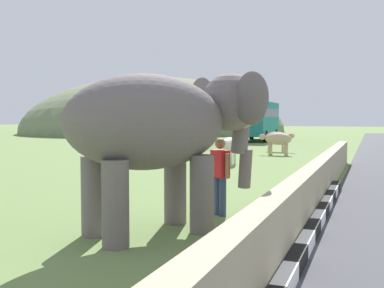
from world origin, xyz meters
name	(u,v)px	position (x,y,z in m)	size (l,w,h in m)	color
striped_curb	(291,271)	(-0.35, 3.76, 0.12)	(16.20, 0.20, 0.24)	white
barrier_parapet	(296,207)	(2.00, 4.06, 0.50)	(28.00, 0.36, 1.00)	tan
elephant	(166,125)	(1.35, 6.32, 1.95)	(3.95, 3.58, 2.97)	#685D60
person_handler	(220,172)	(3.03, 5.83, 0.93)	(0.46, 0.57, 1.66)	navy
bus_red	(190,118)	(23.74, 14.79, 2.08)	(9.14, 4.45, 3.50)	#B21E1E
bus_teal	(258,118)	(34.66, 12.51, 2.08)	(8.22, 2.82, 3.50)	teal
cow_near	(229,145)	(13.06, 8.69, 0.87)	(1.92, 0.77, 1.23)	beige
cow_mid	(277,138)	(21.88, 8.25, 0.87)	(0.85, 1.93, 1.23)	tan
cow_far	(277,139)	(19.40, 7.77, 0.87)	(0.72, 1.91, 1.23)	tan
hill_east	(161,132)	(55.00, 31.96, 0.00)	(44.59, 35.67, 15.88)	#667452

